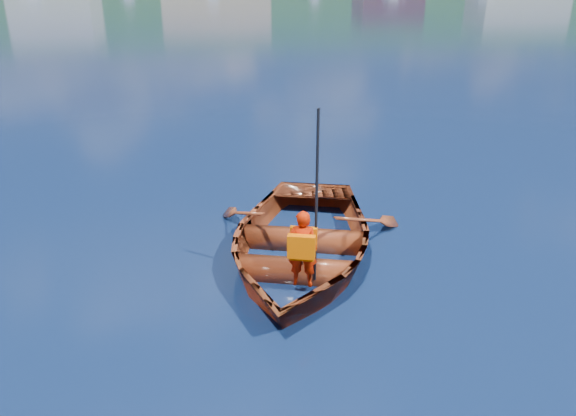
# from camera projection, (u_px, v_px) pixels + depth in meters

# --- Properties ---
(ground) EXTENTS (600.00, 600.00, 0.00)m
(ground) POSITION_uv_depth(u_px,v_px,m) (318.00, 241.00, 8.57)
(ground) COLOR #0E203C
(ground) RESTS_ON ground
(rowboat) EXTENTS (3.86, 4.73, 0.86)m
(rowboat) POSITION_uv_depth(u_px,v_px,m) (299.00, 240.00, 7.94)
(rowboat) COLOR brown
(rowboat) RESTS_ON ground
(child_paddler) EXTENTS (0.42, 0.40, 2.25)m
(child_paddler) POSITION_uv_depth(u_px,v_px,m) (303.00, 247.00, 6.96)
(child_paddler) COLOR #BF1B01
(child_paddler) RESTS_ON ground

